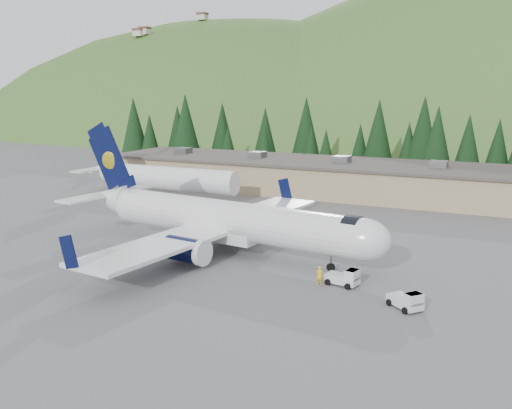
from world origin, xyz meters
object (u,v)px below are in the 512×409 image
(airliner, at_px, (222,220))
(second_airliner, at_px, (155,177))
(terminal_building, at_px, (312,175))
(baggage_tug_a, at_px, (345,278))
(ramp_worker, at_px, (319,276))
(baggage_tug_b, at_px, (407,301))

(airliner, relative_size, second_airliner, 1.37)
(second_airliner, bearing_deg, terminal_building, 38.78)
(baggage_tug_a, relative_size, terminal_building, 0.04)
(airliner, xyz_separation_m, ramp_worker, (12.63, -5.63, -2.46))
(ramp_worker, bearing_deg, terminal_building, -74.85)
(second_airliner, relative_size, terminal_building, 0.39)
(airliner, distance_m, baggage_tug_a, 15.58)
(baggage_tug_a, xyz_separation_m, ramp_worker, (-1.98, -0.89, 0.18))
(airliner, height_order, terminal_building, airliner)
(second_airliner, height_order, baggage_tug_a, second_airliner)
(airliner, bearing_deg, terminal_building, 102.98)
(baggage_tug_b, relative_size, terminal_building, 0.04)
(second_airliner, bearing_deg, ramp_worker, -37.02)
(airliner, height_order, baggage_tug_b, airliner)
(terminal_building, bearing_deg, ramp_worker, -69.17)
(baggage_tug_a, bearing_deg, second_airliner, 155.85)
(second_airliner, distance_m, terminal_building, 25.55)
(baggage_tug_b, bearing_deg, airliner, -162.05)
(second_airliner, xyz_separation_m, baggage_tug_a, (38.44, -26.60, -2.64))
(second_airliner, relative_size, baggage_tug_b, 8.89)
(baggage_tug_b, xyz_separation_m, terminal_building, (-24.45, 45.82, 1.95))
(airliner, bearing_deg, baggage_tug_a, -10.89)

